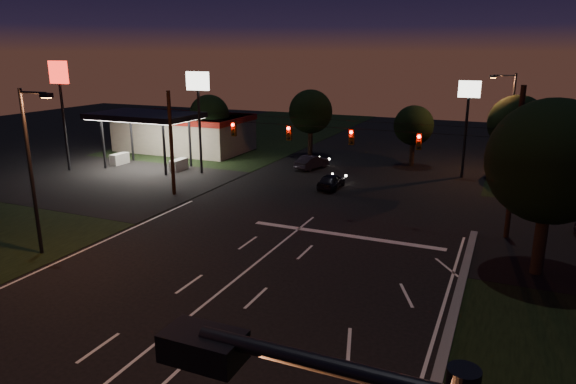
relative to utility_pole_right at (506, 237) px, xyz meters
The scene contains 19 objects.
ground 19.21m from the utility_pole_right, 128.66° to the right, with size 140.00×140.00×0.00m, color black.
cross_street_left 32.02m from the utility_pole_right, behind, with size 20.00×16.00×0.02m, color black.
stop_bar 9.66m from the utility_pole_right, 158.75° to the right, with size 12.00×0.50×0.01m, color silver.
utility_pole_right is the anchor object (origin of this frame).
utility_pole_left 24.00m from the utility_pole_right, behind, with size 0.28×0.28×8.00m, color black.
signal_span 13.20m from the utility_pole_right, behind, with size 24.00×0.40×1.56m.
gas_station 37.27m from the utility_pole_right, 155.56° to the left, with size 14.20×16.10×5.25m.
pole_sign_left_near 27.82m from the utility_pole_right, 164.93° to the left, with size 2.20×0.30×9.10m.
pole_sign_left_far 38.87m from the utility_pole_right, behind, with size 2.00×0.30×10.00m.
pole_sign_right 16.73m from the utility_pole_right, 104.93° to the left, with size 1.80×0.30×8.40m.
street_light_left 27.14m from the utility_pole_right, 150.78° to the right, with size 2.20×0.35×9.00m.
street_light_right_far 17.81m from the utility_pole_right, 92.57° to the left, with size 2.20×0.35×9.00m.
tree_right_near 7.61m from the utility_pole_right, 72.47° to the right, with size 6.00×6.00×8.76m.
tree_far_a 33.84m from the utility_pole_right, 153.24° to the left, with size 4.20×4.20×6.42m.
tree_far_b 28.04m from the utility_pole_right, 136.25° to the left, with size 4.60×4.60×6.98m.
tree_far_c 20.58m from the utility_pole_right, 116.39° to the left, with size 3.80×3.80×5.86m.
tree_far_d 16.84m from the utility_pole_right, 89.92° to the left, with size 4.80×4.80×7.30m.
car_oncoming_a 14.93m from the utility_pole_right, 153.59° to the left, with size 1.47×3.64×1.24m, color black.
car_oncoming_b 21.67m from the utility_pole_right, 143.59° to the left, with size 1.37×3.93×1.29m, color black.
Camera 1 is at (11.60, -16.80, 10.79)m, focal length 32.00 mm.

